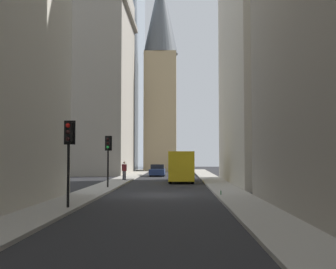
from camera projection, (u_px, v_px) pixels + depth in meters
name	position (u px, v px, depth m)	size (l,w,h in m)	color
ground_plane	(160.00, 195.00, 25.88)	(135.00, 135.00, 0.00)	#262628
sidewalk_right	(89.00, 194.00, 26.00)	(90.00, 2.20, 0.14)	#A8A399
sidewalk_left	(232.00, 194.00, 25.77)	(90.00, 2.20, 0.14)	#A8A399
building_left_midfar	(284.00, 44.00, 36.93)	(17.52, 10.00, 24.88)	beige
building_right_far	(92.00, 80.00, 56.28)	(14.45, 10.50, 25.38)	gray
church_spire	(161.00, 66.00, 67.23)	(5.61, 5.61, 32.50)	#9E8966
delivery_truck	(181.00, 166.00, 38.52)	(6.46, 2.25, 2.84)	yellow
sedan_navy	(157.00, 171.00, 50.08)	(4.30, 1.78, 1.42)	navy
traffic_light_foreground	(69.00, 143.00, 18.70)	(0.43, 0.52, 3.93)	black
traffic_light_midblock	(108.00, 149.00, 30.63)	(0.43, 0.52, 3.80)	black
pedestrian	(124.00, 170.00, 39.60)	(0.26, 0.44, 1.76)	#33333D
discarded_bottle	(221.00, 193.00, 24.64)	(0.07, 0.07, 0.27)	#236033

